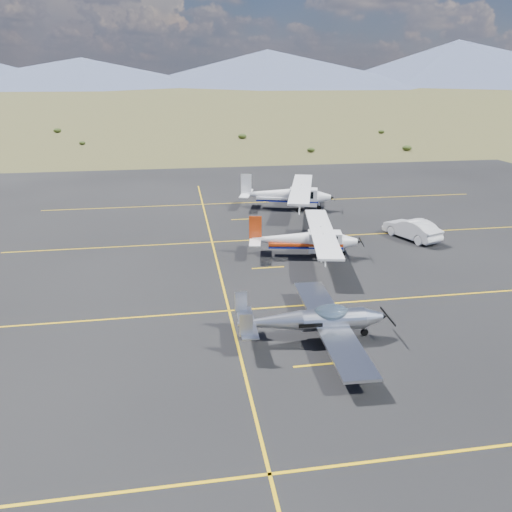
# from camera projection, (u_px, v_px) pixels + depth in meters

# --- Properties ---
(ground) EXTENTS (1600.00, 1600.00, 0.00)m
(ground) POSITION_uv_depth(u_px,v_px,m) (358.00, 320.00, 23.99)
(ground) COLOR #383D1C
(ground) RESTS_ON ground
(apron) EXTENTS (72.00, 72.00, 0.02)m
(apron) POSITION_uv_depth(u_px,v_px,m) (318.00, 268.00, 30.48)
(apron) COLOR black
(apron) RESTS_ON ground
(aircraft_low_wing) EXTENTS (6.51, 9.09, 1.98)m
(aircraft_low_wing) POSITION_uv_depth(u_px,v_px,m) (316.00, 320.00, 21.96)
(aircraft_low_wing) COLOR silver
(aircraft_low_wing) RESTS_ON apron
(aircraft_cessna) EXTENTS (6.52, 10.53, 2.66)m
(aircraft_cessna) POSITION_uv_depth(u_px,v_px,m) (305.00, 239.00, 32.07)
(aircraft_cessna) COLOR white
(aircraft_cessna) RESTS_ON apron
(aircraft_plain) EXTENTS (7.93, 11.75, 2.99)m
(aircraft_plain) POSITION_uv_depth(u_px,v_px,m) (287.00, 194.00, 43.35)
(aircraft_plain) COLOR white
(aircraft_plain) RESTS_ON apron
(sedan) EXTENTS (3.02, 4.68, 1.46)m
(sedan) POSITION_uv_depth(u_px,v_px,m) (412.00, 229.00, 35.63)
(sedan) COLOR silver
(sedan) RESTS_ON apron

